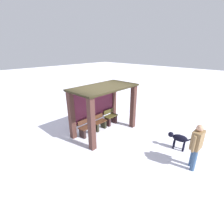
# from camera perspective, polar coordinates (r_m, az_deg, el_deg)

# --- Properties ---
(ground_plane) EXTENTS (60.00, 60.00, 0.00)m
(ground_plane) POSITION_cam_1_polar(r_m,az_deg,el_deg) (7.69, -2.57, -6.95)
(ground_plane) COLOR white
(bus_shelter) EXTENTS (2.95, 1.60, 2.18)m
(bus_shelter) POSITION_cam_1_polar(r_m,az_deg,el_deg) (7.22, -3.73, 3.87)
(bus_shelter) COLOR #462924
(bus_shelter) RESTS_ON ground
(bench_left_inside) EXTENTS (0.69, 0.40, 0.72)m
(bench_left_inside) POSITION_cam_1_polar(r_m,az_deg,el_deg) (7.33, -9.04, -6.14)
(bench_left_inside) COLOR #4C2B1D
(bench_left_inside) RESTS_ON ground
(bench_center_inside) EXTENTS (0.69, 0.36, 0.71)m
(bench_center_inside) POSITION_cam_1_polar(r_m,az_deg,el_deg) (7.79, -4.49, -4.19)
(bench_center_inside) COLOR #4C2B19
(bench_center_inside) RESTS_ON ground
(bench_right_inside) EXTENTS (0.69, 0.38, 0.77)m
(bench_right_inside) POSITION_cam_1_polar(r_m,az_deg,el_deg) (8.28, -0.48, -2.24)
(bench_right_inside) COLOR #443D1B
(bench_right_inside) RESTS_ON ground
(person_walking) EXTENTS (0.62, 0.29, 1.58)m
(person_walking) POSITION_cam_1_polar(r_m,az_deg,el_deg) (5.72, 27.85, -10.07)
(person_walking) COLOR olive
(person_walking) RESTS_ON ground
(dog) EXTENTS (0.35, 0.89, 0.65)m
(dog) POSITION_cam_1_polar(r_m,az_deg,el_deg) (6.75, 22.58, -8.69)
(dog) COLOR black
(dog) RESTS_ON ground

